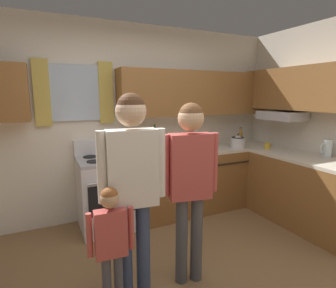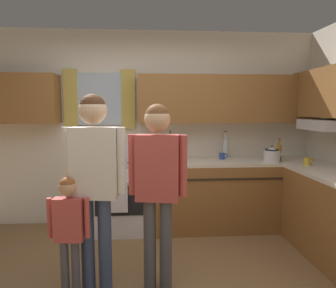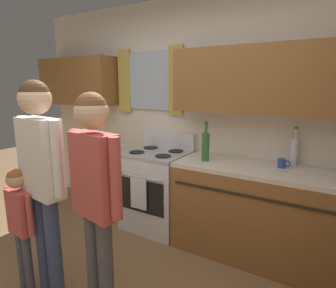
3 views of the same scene
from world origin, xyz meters
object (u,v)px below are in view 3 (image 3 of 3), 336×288
at_px(stove_oven, 157,188).
at_px(small_child, 20,217).
at_px(bottle_wine_green, 206,146).
at_px(mug_cobalt_blue, 282,163).
at_px(adult_holding_child, 41,166).
at_px(bottle_tall_clear, 294,151).
at_px(adult_in_plaid, 95,184).

xyz_separation_m(stove_oven, small_child, (-0.31, -1.46, 0.18)).
height_order(bottle_wine_green, mug_cobalt_blue, bottle_wine_green).
distance_m(stove_oven, adult_holding_child, 1.50).
distance_m(stove_oven, mug_cobalt_blue, 1.41).
bearing_deg(mug_cobalt_blue, small_child, -136.74).
xyz_separation_m(bottle_wine_green, small_child, (-0.93, -1.41, -0.41)).
xyz_separation_m(bottle_tall_clear, bottle_wine_green, (-0.78, -0.27, 0.01)).
distance_m(bottle_wine_green, small_child, 1.73).
bearing_deg(bottle_wine_green, small_child, -123.51).
relative_size(stove_oven, small_child, 1.07).
height_order(adult_holding_child, adult_in_plaid, adult_holding_child).
bearing_deg(adult_in_plaid, mug_cobalt_blue, 57.26).
height_order(stove_oven, adult_holding_child, adult_holding_child).
bearing_deg(bottle_wine_green, adult_holding_child, -118.98).
relative_size(bottle_wine_green, small_child, 0.38).
bearing_deg(small_child, adult_holding_child, 23.54).
height_order(bottle_wine_green, small_child, bottle_wine_green).
height_order(bottle_tall_clear, adult_holding_child, adult_holding_child).
height_order(stove_oven, bottle_wine_green, bottle_wine_green).
relative_size(stove_oven, bottle_wine_green, 2.79).
relative_size(bottle_tall_clear, small_child, 0.36).
xyz_separation_m(adult_holding_child, small_child, (-0.20, -0.09, -0.42)).
relative_size(bottle_tall_clear, adult_holding_child, 0.22).
distance_m(adult_holding_child, adult_in_plaid, 0.52).
distance_m(bottle_tall_clear, mug_cobalt_blue, 0.19).
relative_size(adult_in_plaid, small_child, 1.56).
distance_m(bottle_tall_clear, adult_in_plaid, 1.85).
height_order(bottle_tall_clear, bottle_wine_green, bottle_wine_green).
bearing_deg(small_child, mug_cobalt_blue, 43.26).
relative_size(stove_oven, bottle_tall_clear, 3.00).
xyz_separation_m(mug_cobalt_blue, adult_in_plaid, (-0.92, -1.42, 0.07)).
bearing_deg(bottle_tall_clear, mug_cobalt_blue, -117.77).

